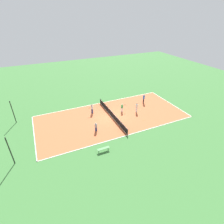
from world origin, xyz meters
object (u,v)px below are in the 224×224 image
(tennis_net, at_px, (112,114))
(player_near_white, at_px, (92,108))
(player_far_white, at_px, (137,107))
(tennis_ball_left_sideline, at_px, (116,117))
(player_baseline_gray, at_px, (96,126))
(fence_post_back_left, at_px, (10,151))
(player_near_blue, at_px, (144,98))
(tennis_ball_right_alley, at_px, (70,113))
(bench, at_px, (103,149))
(tennis_ball_far_baseline, at_px, (120,117))
(player_far_green, at_px, (122,107))
(fence_post_back_right, at_px, (13,112))
(tennis_ball_near_net, at_px, (144,120))

(tennis_net, distance_m, player_near_white, 3.54)
(player_far_white, relative_size, tennis_ball_left_sideline, 25.76)
(player_baseline_gray, distance_m, fence_post_back_left, 10.71)
(player_near_blue, height_order, player_far_white, player_far_white)
(player_baseline_gray, distance_m, tennis_ball_right_alley, 6.97)
(bench, height_order, tennis_ball_far_baseline, bench)
(tennis_net, xyz_separation_m, player_near_blue, (2.03, -7.36, 0.52))
(player_far_green, xyz_separation_m, fence_post_back_right, (3.81, 16.37, 0.95))
(tennis_net, bearing_deg, bench, 148.18)
(bench, xyz_separation_m, tennis_ball_left_sideline, (6.44, -4.84, -0.33))
(player_far_white, bearing_deg, tennis_net, 104.09)
(tennis_net, xyz_separation_m, player_baseline_gray, (-2.61, 3.69, 0.29))
(tennis_ball_far_baseline, bearing_deg, fence_post_back_left, 104.63)
(tennis_net, relative_size, player_far_green, 6.88)
(player_far_white, distance_m, tennis_ball_left_sideline, 3.95)
(player_baseline_gray, relative_size, fence_post_back_left, 0.38)
(tennis_ball_left_sideline, height_order, fence_post_back_right, fence_post_back_right)
(tennis_ball_far_baseline, bearing_deg, player_baseline_gray, 112.71)
(tennis_ball_right_alley, bearing_deg, fence_post_back_right, 85.47)
(tennis_ball_right_alley, bearing_deg, tennis_ball_left_sideline, -123.88)
(tennis_ball_left_sideline, bearing_deg, player_near_blue, -69.98)
(bench, bearing_deg, tennis_net, -121.82)
(bench, xyz_separation_m, tennis_ball_far_baseline, (6.28, -5.36, -0.33))
(player_far_white, bearing_deg, bench, 145.43)
(player_far_white, distance_m, tennis_ball_right_alley, 11.23)
(player_baseline_gray, bearing_deg, bench, 153.46)
(player_far_green, bearing_deg, bench, -132.98)
(tennis_ball_right_alley, height_order, fence_post_back_right, fence_post_back_right)
(tennis_net, xyz_separation_m, player_far_white, (-0.32, -4.39, 0.52))
(fence_post_back_left, xyz_separation_m, fence_post_back_right, (9.18, 0.00, 0.00))
(tennis_net, bearing_deg, tennis_ball_far_baseline, -119.05)
(player_far_white, bearing_deg, tennis_ball_near_net, -167.51)
(player_baseline_gray, bearing_deg, fence_post_back_left, 81.92)
(fence_post_back_right, bearing_deg, bench, -139.22)
(tennis_net, distance_m, tennis_ball_far_baseline, 1.33)
(player_near_blue, xyz_separation_m, player_baseline_gray, (-4.64, 11.05, -0.23))
(tennis_ball_far_baseline, xyz_separation_m, tennis_ball_near_net, (-2.42, -3.02, 0.00))
(player_near_blue, height_order, tennis_ball_right_alley, player_near_blue)
(player_near_blue, bearing_deg, tennis_ball_right_alley, 121.62)
(tennis_ball_far_baseline, bearing_deg, player_far_green, -38.85)
(player_far_green, xyz_separation_m, player_near_white, (1.62, 4.77, 0.07))
(tennis_ball_far_baseline, bearing_deg, player_near_blue, -67.13)
(bench, relative_size, fence_post_back_right, 0.42)
(player_near_blue, height_order, player_near_white, player_near_blue)
(player_baseline_gray, xyz_separation_m, tennis_ball_left_sideline, (2.17, -4.25, -0.74))
(player_far_green, height_order, fence_post_back_left, fence_post_back_left)
(player_near_white, bearing_deg, tennis_net, 109.00)
(tennis_net, height_order, player_near_white, player_near_white)
(tennis_ball_left_sideline, relative_size, tennis_ball_far_baseline, 1.00)
(tennis_ball_far_baseline, relative_size, fence_post_back_right, 0.02)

